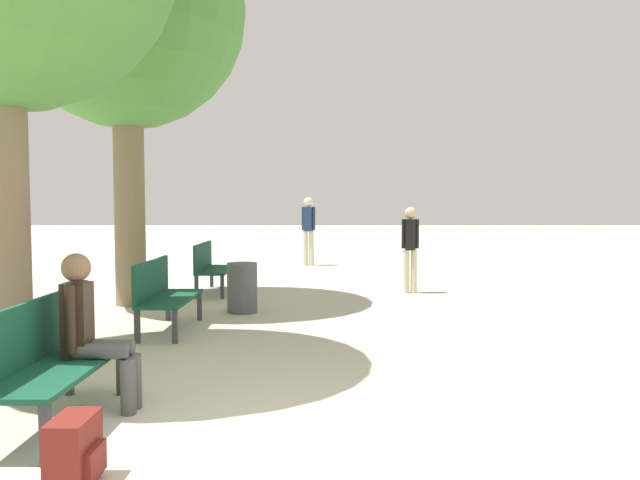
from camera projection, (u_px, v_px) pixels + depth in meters
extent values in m
plane|color=beige|center=(264.00, 453.00, 4.10)|extent=(80.00, 80.00, 0.00)
cube|color=#144733|center=(58.00, 369.00, 4.60)|extent=(0.53, 1.53, 0.04)
cube|color=#144733|center=(24.00, 335.00, 4.59)|extent=(0.04, 1.53, 0.47)
cube|color=#38383D|center=(46.00, 435.00, 3.89)|extent=(0.06, 0.06, 0.40)
cube|color=#38383D|center=(121.00, 372.00, 5.33)|extent=(0.06, 0.06, 0.40)
cube|color=#38383D|center=(69.00, 372.00, 5.33)|extent=(0.06, 0.06, 0.40)
cube|color=#144733|center=(171.00, 299.00, 7.97)|extent=(0.53, 1.53, 0.04)
cube|color=#144733|center=(151.00, 279.00, 7.96)|extent=(0.04, 1.53, 0.47)
cube|color=#38383D|center=(175.00, 327.00, 7.27)|extent=(0.06, 0.06, 0.40)
cube|color=#38383D|center=(200.00, 306.00, 8.70)|extent=(0.06, 0.06, 0.40)
cube|color=#38383D|center=(137.00, 327.00, 7.27)|extent=(0.06, 0.06, 0.40)
cube|color=#38383D|center=(168.00, 306.00, 8.70)|extent=(0.06, 0.06, 0.40)
cube|color=#144733|center=(217.00, 270.00, 11.34)|extent=(0.53, 1.53, 0.04)
cube|color=#144733|center=(203.00, 256.00, 11.33)|extent=(0.04, 1.53, 0.47)
cube|color=#38383D|center=(222.00, 287.00, 10.64)|extent=(0.06, 0.06, 0.40)
cube|color=#38383D|center=(234.00, 277.00, 12.07)|extent=(0.06, 0.06, 0.40)
cube|color=#38383D|center=(197.00, 287.00, 10.64)|extent=(0.06, 0.06, 0.40)
cube|color=#38383D|center=(212.00, 277.00, 12.08)|extent=(0.06, 0.06, 0.40)
cylinder|color=#7A664C|center=(6.00, 202.00, 6.07)|extent=(0.44, 0.44, 3.31)
cylinder|color=#7A664C|center=(129.00, 191.00, 9.93)|extent=(0.48, 0.48, 3.65)
sphere|color=#478438|center=(126.00, 8.00, 9.75)|extent=(3.75, 3.75, 3.75)
cylinder|color=#4C4C4C|center=(101.00, 351.00, 4.82)|extent=(0.41, 0.12, 0.12)
cylinder|color=#4C4C4C|center=(128.00, 387.00, 4.84)|extent=(0.12, 0.12, 0.44)
cylinder|color=#4C4C4C|center=(107.00, 347.00, 4.97)|extent=(0.41, 0.12, 0.12)
cylinder|color=#4C4C4C|center=(134.00, 381.00, 4.98)|extent=(0.12, 0.12, 0.44)
cube|color=black|center=(77.00, 320.00, 4.88)|extent=(0.19, 0.22, 0.59)
cylinder|color=black|center=(71.00, 319.00, 4.76)|extent=(0.09, 0.09, 0.53)
cylinder|color=black|center=(83.00, 313.00, 5.00)|extent=(0.09, 0.09, 0.53)
sphere|color=brown|center=(76.00, 268.00, 4.86)|extent=(0.22, 0.22, 0.22)
cube|color=maroon|center=(74.00, 451.00, 3.62)|extent=(0.22, 0.37, 0.41)
cube|color=maroon|center=(96.00, 461.00, 3.63)|extent=(0.04, 0.26, 0.18)
cylinder|color=beige|center=(305.00, 248.00, 16.20)|extent=(0.13, 0.13, 0.89)
cylinder|color=beige|center=(312.00, 248.00, 16.20)|extent=(0.13, 0.13, 0.89)
cube|color=navy|center=(308.00, 219.00, 16.15)|extent=(0.25, 0.28, 0.63)
cylinder|color=navy|center=(303.00, 218.00, 16.15)|extent=(0.09, 0.09, 0.60)
cylinder|color=navy|center=(314.00, 218.00, 16.15)|extent=(0.09, 0.09, 0.60)
sphere|color=beige|center=(308.00, 202.00, 16.12)|extent=(0.24, 0.24, 0.24)
cylinder|color=beige|center=(406.00, 272.00, 11.28)|extent=(0.11, 0.11, 0.78)
cylinder|color=beige|center=(414.00, 272.00, 11.28)|extent=(0.11, 0.11, 0.78)
cube|color=black|center=(410.00, 235.00, 11.24)|extent=(0.20, 0.23, 0.56)
cylinder|color=black|center=(404.00, 234.00, 11.24)|extent=(0.08, 0.08, 0.53)
cylinder|color=black|center=(417.00, 234.00, 11.24)|extent=(0.08, 0.08, 0.53)
sphere|color=tan|center=(410.00, 213.00, 11.22)|extent=(0.21, 0.21, 0.21)
cylinder|color=#4C4C51|center=(242.00, 288.00, 9.30)|extent=(0.45, 0.45, 0.74)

